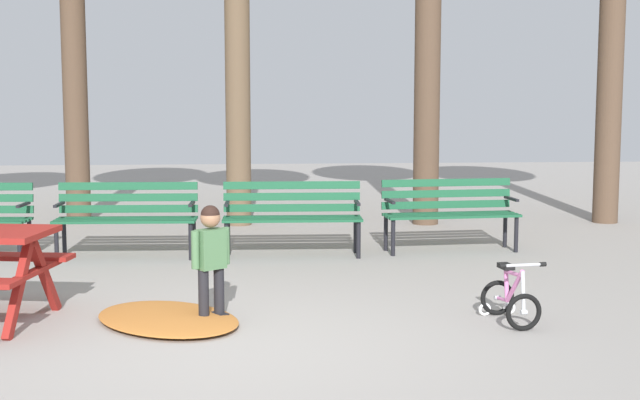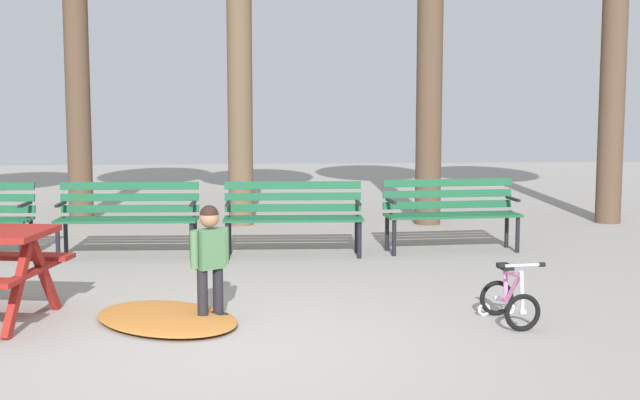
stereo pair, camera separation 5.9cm
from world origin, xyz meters
name	(u,v)px [view 2 (the right image)]	position (x,y,z in m)	size (l,w,h in m)	color
ground	(223,348)	(0.00, 0.00, 0.00)	(36.00, 36.00, 0.00)	gray
park_bench_left	(128,213)	(-1.21, 3.88, 0.51)	(1.62, 0.52, 0.85)	#195133
park_bench_right	(293,212)	(0.69, 3.81, 0.51)	(1.61, 0.50, 0.85)	#195133
park_bench_far_right	(451,208)	(2.58, 3.98, 0.51)	(1.63, 0.58, 0.85)	#195133
child_standing	(210,254)	(-0.13, 0.80, 0.56)	(0.30, 0.28, 0.96)	black
kids_bicycle	(509,299)	(2.30, 0.56, 0.20)	(0.42, 0.59, 0.54)	black
leaf_pile	(167,318)	(-0.49, 0.79, 0.04)	(1.41, 0.99, 0.07)	#B26B2D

